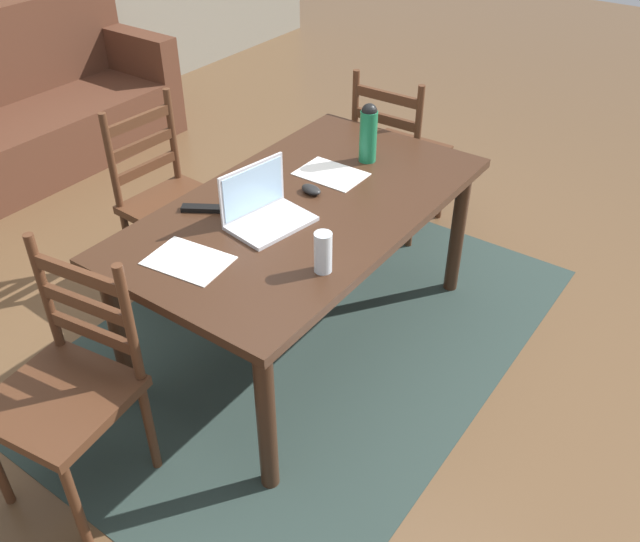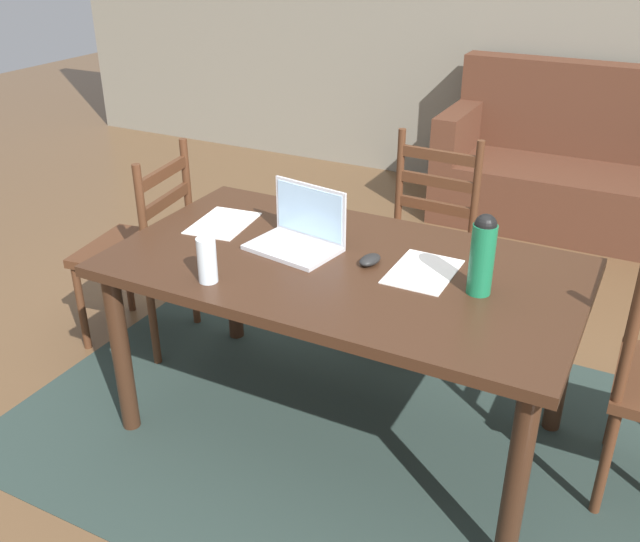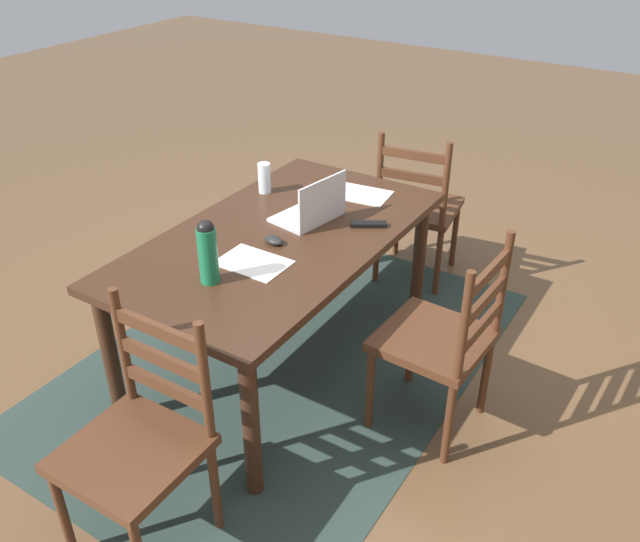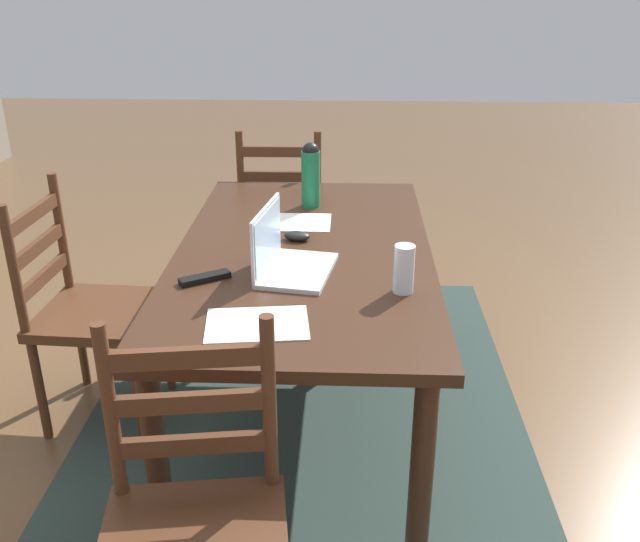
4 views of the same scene
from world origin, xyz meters
name	(u,v)px [view 4 (image 4 of 4)]	position (x,y,z in m)	size (l,w,h in m)	color
ground_plane	(305,415)	(0.00, 0.00, 0.00)	(14.00, 14.00, 0.00)	brown
area_rug	(305,415)	(0.00, 0.00, 0.00)	(2.53, 1.76, 0.01)	#283833
dining_table	(304,271)	(0.00, 0.00, 0.65)	(1.66, 0.93, 0.73)	#382114
chair_far_head	(89,311)	(0.00, 0.83, 0.46)	(0.46, 0.46, 0.95)	#4C2B19
chair_left_far	(194,534)	(-1.12, 0.19, 0.46)	(0.50, 0.50, 0.95)	#4C2B19
chair_right_far	(283,216)	(1.12, 0.18, 0.46)	(0.45, 0.45, 0.95)	#4C2B19
laptop	(284,256)	(-0.20, 0.05, 0.79)	(0.35, 0.27, 0.23)	silver
water_bottle	(311,174)	(0.49, 0.00, 0.88)	(0.08, 0.08, 0.28)	#197247
drinking_glass	(404,269)	(-0.34, -0.34, 0.81)	(0.07, 0.07, 0.16)	silver
computer_mouse	(297,236)	(0.09, 0.03, 0.75)	(0.06, 0.10, 0.03)	black
tv_remote	(205,278)	(-0.29, 0.31, 0.74)	(0.04, 0.17, 0.02)	black
paper_stack_left	(294,222)	(0.28, 0.06, 0.74)	(0.21, 0.30, 0.00)	white
paper_stack_right	(257,324)	(-0.58, 0.10, 0.74)	(0.21, 0.30, 0.00)	white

